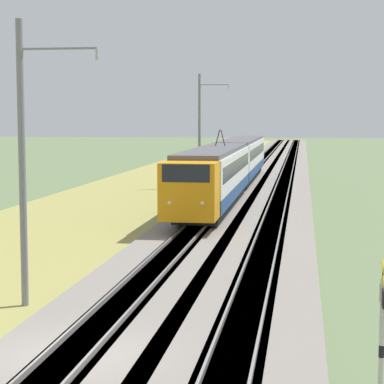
# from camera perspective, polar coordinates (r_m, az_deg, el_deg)

# --- Properties ---
(ground_plane) EXTENTS (400.00, 400.00, 0.00)m
(ground_plane) POSITION_cam_1_polar(r_m,az_deg,el_deg) (18.61, -9.19, -13.03)
(ground_plane) COLOR #60754C
(ballast_main) EXTENTS (240.00, 4.40, 0.30)m
(ballast_main) POSITION_cam_1_polar(r_m,az_deg,el_deg) (67.25, 3.79, 0.76)
(ballast_main) COLOR gray
(ballast_main) RESTS_ON ground
(ballast_adjacent) EXTENTS (240.00, 4.40, 0.30)m
(ballast_adjacent) POSITION_cam_1_polar(r_m,az_deg,el_deg) (67.05, 7.06, 0.72)
(ballast_adjacent) COLOR gray
(ballast_adjacent) RESTS_ON ground
(track_main) EXTENTS (240.00, 1.57, 0.45)m
(track_main) POSITION_cam_1_polar(r_m,az_deg,el_deg) (67.25, 3.79, 0.77)
(track_main) COLOR #4C4238
(track_main) RESTS_ON ground
(track_adjacent) EXTENTS (240.00, 1.57, 0.45)m
(track_adjacent) POSITION_cam_1_polar(r_m,az_deg,el_deg) (67.05, 7.06, 0.73)
(track_adjacent) COLOR #4C4238
(track_adjacent) RESTS_ON ground
(grass_verge) EXTENTS (240.00, 13.43, 0.12)m
(grass_verge) POSITION_cam_1_polar(r_m,az_deg,el_deg) (68.10, -1.75, 0.76)
(grass_verge) COLOR #99934C
(grass_verge) RESTS_ON ground
(passenger_train) EXTENTS (43.45, 2.86, 5.13)m
(passenger_train) POSITION_cam_1_polar(r_m,az_deg,el_deg) (56.85, 2.96, 2.15)
(passenger_train) COLOR orange
(passenger_train) RESTS_ON ground
(crossing_signal_far) EXTENTS (0.70, 0.23, 3.07)m
(crossing_signal_far) POSITION_cam_1_polar(r_m,az_deg,el_deg) (15.84, 14.35, -9.47)
(crossing_signal_far) COLOR beige
(crossing_signal_far) RESTS_ON ground
(catenary_mast_near) EXTENTS (0.22, 2.56, 8.90)m
(catenary_mast_near) POSITION_cam_1_polar(r_m,az_deg,el_deg) (23.41, -12.69, 2.25)
(catenary_mast_near) COLOR slate
(catenary_mast_near) RESTS_ON ground
(catenary_mast_mid) EXTENTS (0.22, 2.56, 9.50)m
(catenary_mast_mid) POSITION_cam_1_polar(r_m,az_deg,el_deg) (61.92, 0.62, 4.75)
(catenary_mast_mid) COLOR slate
(catenary_mast_mid) RESTS_ON ground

